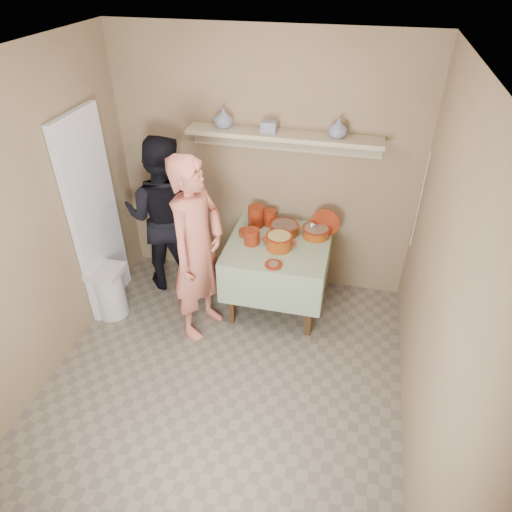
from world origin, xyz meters
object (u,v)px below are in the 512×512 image
(person_cook, at_px, (197,250))
(person_helper, at_px, (164,215))
(trash_bin, at_px, (109,291))
(serving_table, at_px, (278,253))
(cazuela_rice, at_px, (279,241))

(person_cook, bearing_deg, person_helper, 58.48)
(trash_bin, bearing_deg, person_cook, 2.31)
(person_cook, xyz_separation_m, serving_table, (0.64, 0.49, -0.26))
(cazuela_rice, bearing_deg, trash_bin, -164.77)
(serving_table, height_order, trash_bin, serving_table)
(person_helper, height_order, cazuela_rice, person_helper)
(person_helper, bearing_deg, cazuela_rice, 163.83)
(person_helper, relative_size, cazuela_rice, 5.10)
(serving_table, relative_size, cazuela_rice, 2.95)
(person_helper, relative_size, serving_table, 1.73)
(person_cook, height_order, trash_bin, person_cook)
(person_cook, xyz_separation_m, cazuela_rice, (0.66, 0.40, -0.05))
(person_helper, xyz_separation_m, serving_table, (1.22, -0.12, -0.20))
(person_cook, height_order, person_helper, person_cook)
(person_helper, height_order, serving_table, person_helper)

